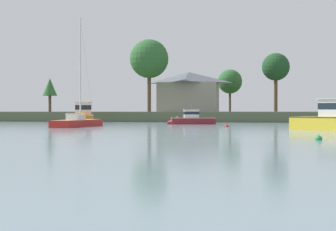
{
  "coord_description": "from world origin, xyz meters",
  "views": [
    {
      "loc": [
        8.47,
        -6.31,
        1.85
      ],
      "look_at": [
        2.48,
        26.89,
        1.54
      ],
      "focal_mm": 53.83,
      "sensor_mm": 36.0,
      "label": 1
    }
  ],
  "objects_px": {
    "sailboat_red": "(77,124)",
    "cruiser_maroon": "(188,121)",
    "mooring_buoy_green": "(319,139)",
    "dinghy_white": "(311,124)",
    "mooring_buoy_red": "(227,126)",
    "cruiser_orange": "(83,118)"
  },
  "relations": [
    {
      "from": "dinghy_white",
      "to": "mooring_buoy_green",
      "type": "relative_size",
      "value": 6.28
    },
    {
      "from": "cruiser_maroon",
      "to": "sailboat_red",
      "type": "xyz_separation_m",
      "value": [
        -11.15,
        -13.54,
        -0.17
      ]
    },
    {
      "from": "sailboat_red",
      "to": "mooring_buoy_green",
      "type": "relative_size",
      "value": 27.13
    },
    {
      "from": "sailboat_red",
      "to": "dinghy_white",
      "type": "bearing_deg",
      "value": 23.44
    },
    {
      "from": "sailboat_red",
      "to": "cruiser_maroon",
      "type": "bearing_deg",
      "value": 50.53
    },
    {
      "from": "cruiser_maroon",
      "to": "mooring_buoy_green",
      "type": "relative_size",
      "value": 14.65
    },
    {
      "from": "cruiser_orange",
      "to": "mooring_buoy_green",
      "type": "distance_m",
      "value": 49.64
    },
    {
      "from": "cruiser_maroon",
      "to": "mooring_buoy_red",
      "type": "bearing_deg",
      "value": -61.74
    },
    {
      "from": "cruiser_maroon",
      "to": "mooring_buoy_green",
      "type": "height_order",
      "value": "cruiser_maroon"
    },
    {
      "from": "sailboat_red",
      "to": "mooring_buoy_green",
      "type": "bearing_deg",
      "value": -42.79
    },
    {
      "from": "mooring_buoy_green",
      "to": "mooring_buoy_red",
      "type": "height_order",
      "value": "mooring_buoy_green"
    },
    {
      "from": "mooring_buoy_red",
      "to": "cruiser_maroon",
      "type": "bearing_deg",
      "value": 118.26
    },
    {
      "from": "dinghy_white",
      "to": "cruiser_maroon",
      "type": "bearing_deg",
      "value": 174.24
    },
    {
      "from": "cruiser_maroon",
      "to": "mooring_buoy_red",
      "type": "height_order",
      "value": "cruiser_maroon"
    },
    {
      "from": "dinghy_white",
      "to": "mooring_buoy_red",
      "type": "height_order",
      "value": "mooring_buoy_red"
    },
    {
      "from": "mooring_buoy_green",
      "to": "dinghy_white",
      "type": "bearing_deg",
      "value": 85.11
    },
    {
      "from": "sailboat_red",
      "to": "mooring_buoy_green",
      "type": "xyz_separation_m",
      "value": [
        24.48,
        -22.66,
        -0.2
      ]
    },
    {
      "from": "dinghy_white",
      "to": "sailboat_red",
      "type": "height_order",
      "value": "sailboat_red"
    },
    {
      "from": "cruiser_maroon",
      "to": "cruiser_orange",
      "type": "xyz_separation_m",
      "value": [
        -16.54,
        3.44,
        0.24
      ]
    },
    {
      "from": "sailboat_red",
      "to": "mooring_buoy_red",
      "type": "bearing_deg",
      "value": 7.76
    },
    {
      "from": "dinghy_white",
      "to": "cruiser_maroon",
      "type": "xyz_separation_m",
      "value": [
        -16.29,
        1.64,
        0.33
      ]
    },
    {
      "from": "cruiser_maroon",
      "to": "mooring_buoy_green",
      "type": "distance_m",
      "value": 38.58
    }
  ]
}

